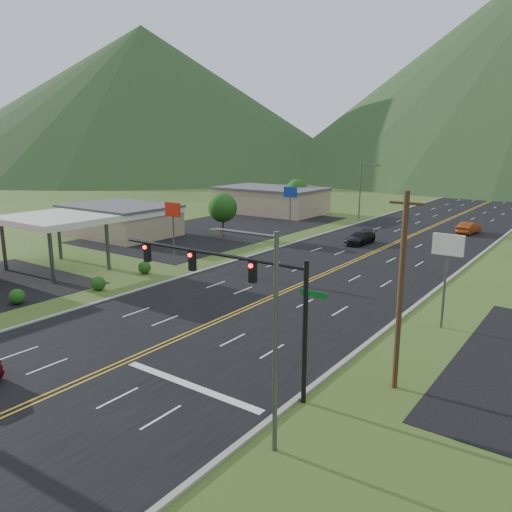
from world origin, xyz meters
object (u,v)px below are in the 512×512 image
Objects in this scene: traffic_signal at (236,282)px; car_dark_mid at (360,238)px; streetlight_west at (362,187)px; gas_canopy at (53,221)px; car_red_far at (469,228)px; streetlight_east at (269,328)px.

traffic_signal is 38.63m from car_dark_mid.
streetlight_west is 21.17m from car_dark_mid.
car_red_far is at bearing 57.90° from gas_canopy.
streetlight_west is 1.86× the size of car_red_far.
streetlight_west is (-18.16, 56.00, -0.15)m from traffic_signal.
car_dark_mid is (-14.45, 41.09, -4.42)m from streetlight_east.
streetlight_east reaches higher than traffic_signal.
streetlight_east is 43.78m from car_dark_mid.
streetlight_west is at bearing 77.87° from gas_canopy.
traffic_signal is 29.59m from gas_canopy.
car_dark_mid is at bearing 68.04° from car_red_far.
streetlight_east is at bearing -67.00° from car_dark_mid.
streetlight_east is (4.70, -4.00, -0.15)m from traffic_signal.
traffic_signal is at bearing 139.61° from streetlight_east.
streetlight_west reaches higher than car_dark_mid.
streetlight_west is 0.90× the size of gas_canopy.
car_red_far is (17.48, -3.67, -4.38)m from streetlight_west.
car_red_far is at bearing 90.74° from traffic_signal.
car_dark_mid is at bearing 57.22° from gas_canopy.
car_dark_mid is 17.74m from car_red_far.
streetlight_east is 35.28m from gas_canopy.
car_dark_mid is (18.73, 29.09, -4.11)m from gas_canopy.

